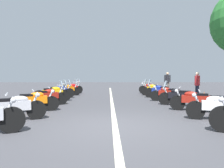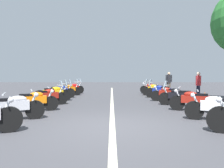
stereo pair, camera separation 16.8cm
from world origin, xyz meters
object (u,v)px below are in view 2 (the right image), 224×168
at_px(motorcycle_left_row_2, 32,101).
at_px(motorcycle_right_row_1, 219,107).
at_px(bystander_1, 198,83).
at_px(motorcycle_right_row_3, 180,96).
at_px(motorcycle_right_row_5, 161,91).
at_px(motorcycle_left_row_3, 47,96).
at_px(motorcycle_left_row_7, 73,88).
at_px(motorcycle_left_row_1, 13,107).
at_px(bystander_0, 169,81).
at_px(motorcycle_left_row_5, 59,91).
at_px(motorcycle_right_row_7, 152,88).
at_px(motorcycle_right_row_2, 195,100).
at_px(motorcycle_right_row_4, 169,94).
at_px(motorcycle_left_row_4, 54,93).
at_px(motorcycle_right_row_6, 156,89).
at_px(traffic_cone_0, 205,98).
at_px(motorcycle_left_row_6, 68,89).
at_px(traffic_cone_1, 180,94).

distance_m(motorcycle_left_row_2, motorcycle_right_row_1, 6.86).
bearing_deg(bystander_1, motorcycle_left_row_2, -154.86).
bearing_deg(motorcycle_right_row_1, motorcycle_right_row_3, -66.02).
bearing_deg(motorcycle_right_row_5, motorcycle_left_row_3, 54.58).
distance_m(motorcycle_left_row_3, bystander_1, 9.14).
bearing_deg(motorcycle_left_row_7, motorcycle_left_row_1, -124.46).
height_order(motorcycle_right_row_5, bystander_0, bystander_0).
xyz_separation_m(motorcycle_left_row_5, motorcycle_right_row_3, (-3.29, -6.67, -0.00)).
bearing_deg(bystander_0, motorcycle_right_row_7, 143.42).
xyz_separation_m(motorcycle_left_row_2, bystander_0, (8.83, -8.07, 0.59)).
height_order(motorcycle_left_row_7, motorcycle_right_row_1, motorcycle_left_row_7).
distance_m(motorcycle_right_row_7, bystander_1, 4.14).
relative_size(motorcycle_right_row_2, motorcycle_right_row_3, 0.99).
xyz_separation_m(motorcycle_right_row_1, motorcycle_right_row_4, (4.93, 0.19, -0.00)).
bearing_deg(motorcycle_left_row_4, motorcycle_right_row_2, -54.29).
distance_m(motorcycle_right_row_3, motorcycle_right_row_5, 3.33).
bearing_deg(motorcycle_right_row_6, motorcycle_right_row_2, 117.73).
xyz_separation_m(motorcycle_right_row_4, bystander_0, (5.62, -1.62, 0.59)).
relative_size(motorcycle_left_row_2, motorcycle_left_row_3, 1.09).
bearing_deg(traffic_cone_0, motorcycle_right_row_3, 117.57).
height_order(motorcycle_left_row_2, motorcycle_right_row_5, motorcycle_right_row_5).
relative_size(motorcycle_left_row_2, motorcycle_right_row_4, 0.99).
height_order(motorcycle_left_row_7, motorcycle_right_row_2, motorcycle_left_row_7).
relative_size(motorcycle_left_row_3, motorcycle_right_row_1, 0.91).
xyz_separation_m(motorcycle_left_row_4, motorcycle_right_row_5, (1.67, -6.51, -0.00)).
height_order(motorcycle_left_row_2, traffic_cone_0, motorcycle_left_row_2).
distance_m(motorcycle_left_row_5, motorcycle_right_row_1, 9.45).
height_order(motorcycle_left_row_4, motorcycle_right_row_4, motorcycle_left_row_4).
height_order(motorcycle_left_row_3, motorcycle_right_row_3, motorcycle_right_row_3).
distance_m(motorcycle_left_row_4, motorcycle_left_row_6, 3.16).
bearing_deg(traffic_cone_0, bystander_0, 0.30).
height_order(motorcycle_left_row_7, motorcycle_right_row_6, motorcycle_right_row_6).
height_order(motorcycle_left_row_6, motorcycle_right_row_3, motorcycle_right_row_3).
height_order(motorcycle_left_row_7, motorcycle_right_row_3, motorcycle_left_row_7).
relative_size(motorcycle_left_row_7, motorcycle_right_row_5, 0.87).
xyz_separation_m(motorcycle_right_row_6, traffic_cone_0, (-4.02, -1.70, -0.18)).
height_order(motorcycle_left_row_1, motorcycle_left_row_7, motorcycle_left_row_7).
relative_size(motorcycle_right_row_4, traffic_cone_1, 3.30).
relative_size(motorcycle_right_row_3, bystander_0, 1.10).
bearing_deg(motorcycle_left_row_5, traffic_cone_0, -39.28).
bearing_deg(motorcycle_right_row_3, motorcycle_right_row_4, -61.64).
xyz_separation_m(motorcycle_left_row_3, bystander_1, (2.93, -8.64, 0.53)).
xyz_separation_m(motorcycle_right_row_2, motorcycle_right_row_4, (3.20, 0.13, -0.01)).
height_order(motorcycle_left_row_5, motorcycle_left_row_6, motorcycle_left_row_5).
xyz_separation_m(motorcycle_right_row_2, bystander_0, (8.82, -1.49, 0.58)).
relative_size(motorcycle_right_row_4, motorcycle_right_row_6, 1.04).
distance_m(motorcycle_left_row_1, motorcycle_right_row_6, 10.26).
height_order(motorcycle_left_row_4, bystander_0, bystander_0).
bearing_deg(motorcycle_right_row_7, traffic_cone_1, 135.33).
bearing_deg(motorcycle_right_row_2, motorcycle_left_row_5, -10.69).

